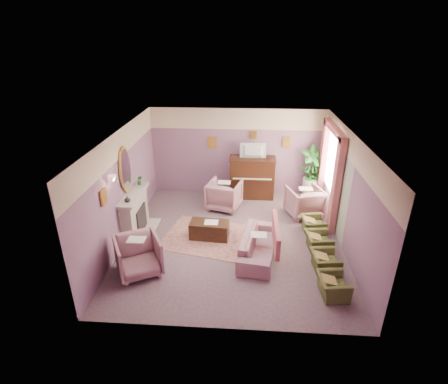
# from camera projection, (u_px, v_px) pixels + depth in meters

# --- Properties ---
(floor) EXTENTS (5.50, 6.00, 0.01)m
(floor) POSITION_uv_depth(u_px,v_px,m) (232.00, 240.00, 9.07)
(floor) COLOR #6F545C
(floor) RESTS_ON ground
(ceiling) EXTENTS (5.50, 6.00, 0.01)m
(ceiling) POSITION_uv_depth(u_px,v_px,m) (234.00, 134.00, 7.91)
(ceiling) COLOR white
(ceiling) RESTS_ON wall_back
(wall_back) EXTENTS (5.50, 0.02, 2.80)m
(wall_back) POSITION_uv_depth(u_px,v_px,m) (237.00, 152.00, 11.21)
(wall_back) COLOR slate
(wall_back) RESTS_ON floor
(wall_front) EXTENTS (5.50, 0.02, 2.80)m
(wall_front) POSITION_uv_depth(u_px,v_px,m) (225.00, 265.00, 5.77)
(wall_front) COLOR slate
(wall_front) RESTS_ON floor
(wall_left) EXTENTS (0.02, 6.00, 2.80)m
(wall_left) POSITION_uv_depth(u_px,v_px,m) (122.00, 188.00, 8.66)
(wall_left) COLOR slate
(wall_left) RESTS_ON floor
(wall_right) EXTENTS (0.02, 6.00, 2.80)m
(wall_right) POSITION_uv_depth(u_px,v_px,m) (348.00, 194.00, 8.32)
(wall_right) COLOR slate
(wall_right) RESTS_ON floor
(picture_rail_band) EXTENTS (5.50, 0.01, 0.65)m
(picture_rail_band) POSITION_uv_depth(u_px,v_px,m) (238.00, 119.00, 10.75)
(picture_rail_band) COLOR beige
(picture_rail_band) RESTS_ON wall_back
(stripe_panel) EXTENTS (0.01, 3.00, 2.15)m
(stripe_panel) POSITION_uv_depth(u_px,v_px,m) (334.00, 185.00, 9.64)
(stripe_panel) COLOR #9DA993
(stripe_panel) RESTS_ON wall_right
(fireplace_surround) EXTENTS (0.30, 1.40, 1.10)m
(fireplace_surround) POSITION_uv_depth(u_px,v_px,m) (135.00, 214.00, 9.19)
(fireplace_surround) COLOR beige
(fireplace_surround) RESTS_ON floor
(fireplace_inset) EXTENTS (0.18, 0.72, 0.68)m
(fireplace_inset) POSITION_uv_depth(u_px,v_px,m) (139.00, 219.00, 9.24)
(fireplace_inset) COLOR black
(fireplace_inset) RESTS_ON floor
(fire_ember) EXTENTS (0.06, 0.54, 0.10)m
(fire_ember) POSITION_uv_depth(u_px,v_px,m) (141.00, 225.00, 9.31)
(fire_ember) COLOR orange
(fire_ember) RESTS_ON floor
(mantel_shelf) EXTENTS (0.40, 1.55, 0.07)m
(mantel_shelf) POSITION_uv_depth(u_px,v_px,m) (134.00, 195.00, 8.95)
(mantel_shelf) COLOR beige
(mantel_shelf) RESTS_ON fireplace_surround
(hearth) EXTENTS (0.55, 1.50, 0.02)m
(hearth) POSITION_uv_depth(u_px,v_px,m) (144.00, 232.00, 9.40)
(hearth) COLOR beige
(hearth) RESTS_ON floor
(mirror_frame) EXTENTS (0.04, 0.72, 1.20)m
(mirror_frame) POSITION_uv_depth(u_px,v_px,m) (125.00, 170.00, 8.67)
(mirror_frame) COLOR gold
(mirror_frame) RESTS_ON wall_left
(mirror_glass) EXTENTS (0.01, 0.60, 1.06)m
(mirror_glass) POSITION_uv_depth(u_px,v_px,m) (126.00, 170.00, 8.67)
(mirror_glass) COLOR silver
(mirror_glass) RESTS_ON wall_left
(sconce_shade) EXTENTS (0.20, 0.20, 0.16)m
(sconce_shade) POSITION_uv_depth(u_px,v_px,m) (112.00, 179.00, 7.64)
(sconce_shade) COLOR #EEA484
(sconce_shade) RESTS_ON wall_left
(piano) EXTENTS (1.40, 0.60, 1.30)m
(piano) POSITION_uv_depth(u_px,v_px,m) (252.00, 178.00, 11.20)
(piano) COLOR #32180D
(piano) RESTS_ON floor
(piano_keyshelf) EXTENTS (1.30, 0.12, 0.06)m
(piano_keyshelf) POSITION_uv_depth(u_px,v_px,m) (252.00, 180.00, 10.86)
(piano_keyshelf) COLOR #32180D
(piano_keyshelf) RESTS_ON piano
(piano_keys) EXTENTS (1.20, 0.08, 0.02)m
(piano_keys) POSITION_uv_depth(u_px,v_px,m) (252.00, 179.00, 10.84)
(piano_keys) COLOR beige
(piano_keys) RESTS_ON piano
(piano_top) EXTENTS (1.45, 0.65, 0.04)m
(piano_top) POSITION_uv_depth(u_px,v_px,m) (253.00, 158.00, 10.93)
(piano_top) COLOR #32180D
(piano_top) RESTS_ON piano
(television) EXTENTS (0.80, 0.12, 0.48)m
(television) POSITION_uv_depth(u_px,v_px,m) (253.00, 150.00, 10.76)
(television) COLOR black
(television) RESTS_ON piano
(print_back_left) EXTENTS (0.30, 0.03, 0.38)m
(print_back_left) POSITION_uv_depth(u_px,v_px,m) (212.00, 142.00, 11.09)
(print_back_left) COLOR gold
(print_back_left) RESTS_ON wall_back
(print_back_right) EXTENTS (0.26, 0.03, 0.34)m
(print_back_right) POSITION_uv_depth(u_px,v_px,m) (287.00, 142.00, 10.92)
(print_back_right) COLOR gold
(print_back_right) RESTS_ON wall_back
(print_back_mid) EXTENTS (0.22, 0.03, 0.26)m
(print_back_mid) POSITION_uv_depth(u_px,v_px,m) (253.00, 135.00, 10.89)
(print_back_mid) COLOR gold
(print_back_mid) RESTS_ON wall_back
(print_left_wall) EXTENTS (0.03, 0.28, 0.36)m
(print_left_wall) POSITION_uv_depth(u_px,v_px,m) (104.00, 197.00, 7.44)
(print_left_wall) COLOR gold
(print_left_wall) RESTS_ON wall_left
(window_blind) EXTENTS (0.03, 1.40, 1.80)m
(window_blind) POSITION_uv_depth(u_px,v_px,m) (333.00, 160.00, 9.61)
(window_blind) COLOR beige
(window_blind) RESTS_ON wall_right
(curtain_left) EXTENTS (0.16, 0.34, 2.60)m
(curtain_left) POSITION_uv_depth(u_px,v_px,m) (336.00, 187.00, 8.94)
(curtain_left) COLOR #B25259
(curtain_left) RESTS_ON floor
(curtain_right) EXTENTS (0.16, 0.34, 2.60)m
(curtain_right) POSITION_uv_depth(u_px,v_px,m) (323.00, 163.00, 10.61)
(curtain_right) COLOR #B25259
(curtain_right) RESTS_ON floor
(pelmet) EXTENTS (0.16, 2.20, 0.16)m
(pelmet) POSITION_uv_depth(u_px,v_px,m) (335.00, 130.00, 9.25)
(pelmet) COLOR #B25259
(pelmet) RESTS_ON wall_right
(mantel_plant) EXTENTS (0.16, 0.16, 0.28)m
(mantel_plant) POSITION_uv_depth(u_px,v_px,m) (139.00, 180.00, 9.37)
(mantel_plant) COLOR #225F22
(mantel_plant) RESTS_ON mantel_shelf
(mantel_vase) EXTENTS (0.16, 0.16, 0.16)m
(mantel_vase) POSITION_uv_depth(u_px,v_px,m) (127.00, 199.00, 8.45)
(mantel_vase) COLOR beige
(mantel_vase) RESTS_ON mantel_shelf
(area_rug) EXTENTS (2.83, 2.30, 0.01)m
(area_rug) POSITION_uv_depth(u_px,v_px,m) (213.00, 238.00, 9.15)
(area_rug) COLOR #A96D60
(area_rug) RESTS_ON floor
(coffee_table) EXTENTS (1.04, 0.58, 0.45)m
(coffee_table) POSITION_uv_depth(u_px,v_px,m) (210.00, 230.00, 9.09)
(coffee_table) COLOR #321C0F
(coffee_table) RESTS_ON floor
(table_paper) EXTENTS (0.35, 0.28, 0.01)m
(table_paper) POSITION_uv_depth(u_px,v_px,m) (211.00, 222.00, 8.99)
(table_paper) COLOR white
(table_paper) RESTS_ON coffee_table
(sofa) EXTENTS (0.64, 1.93, 0.78)m
(sofa) POSITION_uv_depth(u_px,v_px,m) (258.00, 241.00, 8.31)
(sofa) COLOR #AD7C82
(sofa) RESTS_ON floor
(sofa_throw) EXTENTS (0.10, 1.46, 0.54)m
(sofa_throw) POSITION_uv_depth(u_px,v_px,m) (276.00, 234.00, 8.20)
(sofa_throw) COLOR #B25259
(sofa_throw) RESTS_ON sofa
(floral_armchair_left) EXTENTS (0.92, 0.92, 0.96)m
(floral_armchair_left) POSITION_uv_depth(u_px,v_px,m) (224.00, 194.00, 10.52)
(floral_armchair_left) COLOR #AD7C82
(floral_armchair_left) RESTS_ON floor
(floral_armchair_right) EXTENTS (0.92, 0.92, 0.96)m
(floral_armchair_right) POSITION_uv_depth(u_px,v_px,m) (305.00, 200.00, 10.10)
(floral_armchair_right) COLOR #AD7C82
(floral_armchair_right) RESTS_ON floor
(floral_armchair_front) EXTENTS (0.92, 0.92, 0.96)m
(floral_armchair_front) POSITION_uv_depth(u_px,v_px,m) (138.00, 254.00, 7.66)
(floral_armchair_front) COLOR #AD7C82
(floral_armchair_front) RESTS_ON floor
(olive_chair_a) EXTENTS (0.47, 0.67, 0.58)m
(olive_chair_a) POSITION_uv_depth(u_px,v_px,m) (333.00, 283.00, 7.05)
(olive_chair_a) COLOR #515526
(olive_chair_a) RESTS_ON floor
(olive_chair_b) EXTENTS (0.47, 0.67, 0.58)m
(olive_chair_b) POSITION_uv_depth(u_px,v_px,m) (325.00, 259.00, 7.80)
(olive_chair_b) COLOR #515526
(olive_chair_b) RESTS_ON floor
(olive_chair_c) EXTENTS (0.47, 0.67, 0.58)m
(olive_chair_c) POSITION_uv_depth(u_px,v_px,m) (319.00, 240.00, 8.54)
(olive_chair_c) COLOR #515526
(olive_chair_c) RESTS_ON floor
(olive_chair_d) EXTENTS (0.47, 0.67, 0.58)m
(olive_chair_d) POSITION_uv_depth(u_px,v_px,m) (313.00, 223.00, 9.28)
(olive_chair_d) COLOR #515526
(olive_chair_d) RESTS_ON floor
(side_table) EXTENTS (0.52, 0.52, 0.70)m
(side_table) POSITION_uv_depth(u_px,v_px,m) (310.00, 189.00, 11.18)
(side_table) COLOR white
(side_table) RESTS_ON floor
(side_plant_big) EXTENTS (0.30, 0.30, 0.34)m
(side_plant_big) POSITION_uv_depth(u_px,v_px,m) (312.00, 173.00, 10.96)
(side_plant_big) COLOR #225F22
(side_plant_big) RESTS_ON side_table
(side_plant_small) EXTENTS (0.16, 0.16, 0.28)m
(side_plant_small) POSITION_uv_depth(u_px,v_px,m) (316.00, 176.00, 10.87)
(side_plant_small) COLOR #225F22
(side_plant_small) RESTS_ON side_table
(palm_pot) EXTENTS (0.34, 0.34, 0.34)m
(palm_pot) POSITION_uv_depth(u_px,v_px,m) (309.00, 194.00, 11.22)
(palm_pot) COLOR brown
(palm_pot) RESTS_ON floor
(palm_plant) EXTENTS (0.76, 0.76, 1.44)m
(palm_plant) POSITION_uv_depth(u_px,v_px,m) (312.00, 168.00, 10.85)
(palm_plant) COLOR #225F22
(palm_plant) RESTS_ON palm_pot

